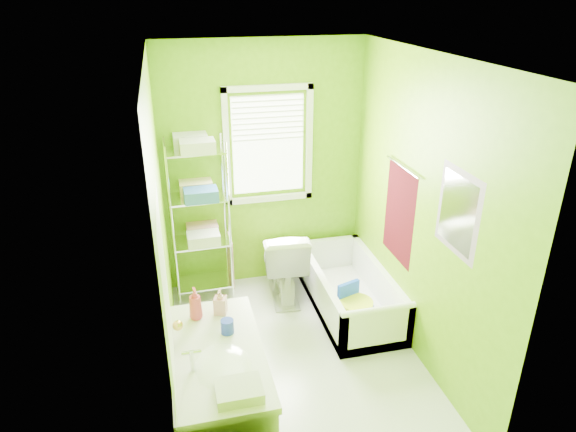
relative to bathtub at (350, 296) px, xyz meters
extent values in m
plane|color=silver|center=(-0.70, -0.60, -0.15)|extent=(2.90, 2.90, 0.00)
cube|color=#5D9207|center=(-0.70, 0.85, 1.15)|extent=(2.10, 0.04, 2.60)
cube|color=#5D9207|center=(-0.70, -2.05, 1.15)|extent=(2.10, 0.04, 2.60)
cube|color=#5D9207|center=(-1.75, -0.60, 1.15)|extent=(0.04, 2.90, 2.60)
cube|color=#5D9207|center=(0.35, -0.60, 1.15)|extent=(0.04, 2.90, 2.60)
cube|color=white|center=(-0.70, -0.60, 2.45)|extent=(2.10, 2.90, 0.04)
cube|color=white|center=(-0.65, 0.84, 1.40)|extent=(0.74, 0.01, 1.01)
cube|color=white|center=(-0.65, 0.82, 0.82)|extent=(0.92, 0.05, 0.06)
cube|color=white|center=(-0.65, 0.82, 1.98)|extent=(0.92, 0.05, 0.06)
cube|color=white|center=(-1.08, 0.82, 1.40)|extent=(0.06, 0.05, 1.22)
cube|color=white|center=(-0.22, 0.82, 1.40)|extent=(0.06, 0.05, 1.22)
cube|color=white|center=(-0.65, 0.81, 1.69)|extent=(0.72, 0.02, 0.50)
cube|color=white|center=(-1.74, -1.60, 0.85)|extent=(0.02, 0.80, 2.00)
sphere|color=gold|center=(-1.70, -1.27, 0.85)|extent=(0.07, 0.07, 0.07)
cube|color=#41070D|center=(0.33, -0.25, 1.00)|extent=(0.02, 0.58, 0.90)
cylinder|color=silver|center=(0.32, -0.25, 1.45)|extent=(0.02, 0.62, 0.02)
cube|color=#CC5972|center=(0.34, -1.15, 1.40)|extent=(0.02, 0.54, 0.64)
cube|color=white|center=(0.33, -1.15, 1.40)|extent=(0.01, 0.44, 0.54)
cube|color=white|center=(0.00, 0.02, -0.10)|extent=(0.69, 1.49, 0.10)
cube|color=white|center=(-0.31, 0.02, 0.07)|extent=(0.07, 1.49, 0.45)
cube|color=white|center=(0.31, 0.02, 0.07)|extent=(0.07, 1.49, 0.45)
cube|color=white|center=(0.00, -0.69, 0.07)|extent=(0.69, 0.07, 0.45)
cube|color=white|center=(0.00, 0.73, 0.07)|extent=(0.69, 0.07, 0.45)
cylinder|color=white|center=(0.00, -0.69, 0.29)|extent=(0.69, 0.07, 0.07)
cylinder|color=blue|center=(0.00, -0.18, -0.02)|extent=(0.35, 0.35, 0.06)
cylinder|color=#D5EA18|center=(0.00, -0.18, 0.03)|extent=(0.33, 0.33, 0.05)
cube|color=blue|center=(-0.04, -0.06, 0.09)|extent=(0.25, 0.12, 0.23)
imported|color=white|center=(-0.60, 0.42, 0.25)|extent=(0.52, 0.83, 0.81)
cube|color=silver|center=(-1.47, -1.43, 0.26)|extent=(0.57, 1.14, 0.83)
cube|color=silver|center=(-1.47, -1.43, 0.70)|extent=(0.60, 1.17, 0.05)
ellipsoid|color=white|center=(-1.45, -1.59, 0.69)|extent=(0.39, 0.51, 0.14)
cylinder|color=silver|center=(-1.63, -1.59, 0.79)|extent=(0.03, 0.03, 0.16)
cylinder|color=silver|center=(-1.63, -1.59, 0.86)|extent=(0.12, 0.02, 0.02)
imported|color=#C73A4E|center=(-1.57, -1.04, 0.85)|extent=(0.11, 0.11, 0.25)
imported|color=#D18790|center=(-1.39, -1.02, 0.82)|extent=(0.11, 0.11, 0.19)
cylinder|color=#1C31B7|center=(-1.38, -1.26, 0.77)|extent=(0.09, 0.09, 0.10)
cube|color=silver|center=(-1.39, -1.86, 0.76)|extent=(0.27, 0.21, 0.07)
cylinder|color=silver|center=(-1.68, 0.45, 0.71)|extent=(0.02, 0.02, 1.72)
cylinder|color=silver|center=(-1.69, 0.78, 0.71)|extent=(0.02, 0.02, 1.72)
cylinder|color=silver|center=(-1.13, 0.46, 0.71)|extent=(0.02, 0.02, 1.72)
cylinder|color=silver|center=(-1.14, 0.79, 0.71)|extent=(0.02, 0.02, 1.72)
cube|color=silver|center=(-1.41, 0.62, 0.01)|extent=(0.58, 0.37, 0.02)
cube|color=silver|center=(-1.41, 0.62, 0.49)|extent=(0.58, 0.37, 0.02)
cube|color=silver|center=(-1.41, 0.62, 0.98)|extent=(0.58, 0.37, 0.02)
cube|color=silver|center=(-1.41, 0.62, 1.46)|extent=(0.58, 0.37, 0.02)
cube|color=silver|center=(-1.39, 0.51, 1.53)|extent=(0.33, 0.22, 0.12)
cube|color=silver|center=(-1.44, 0.75, 1.53)|extent=(0.33, 0.22, 0.12)
cube|color=#2E60A6|center=(-1.39, 0.51, 1.04)|extent=(0.33, 0.22, 0.12)
cube|color=#F8DA97|center=(-1.42, 0.75, 1.04)|extent=(0.33, 0.22, 0.12)
cube|color=silver|center=(-1.39, 0.53, 0.56)|extent=(0.33, 0.22, 0.12)
cube|color=pink|center=(-1.39, 0.76, 0.56)|extent=(0.33, 0.22, 0.12)
cube|color=pink|center=(-1.12, 0.62, 0.23)|extent=(0.03, 0.30, 0.54)
camera|label=1|loc=(-1.65, -4.14, 2.89)|focal=32.00mm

